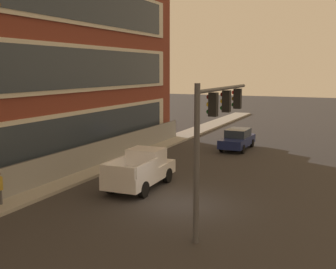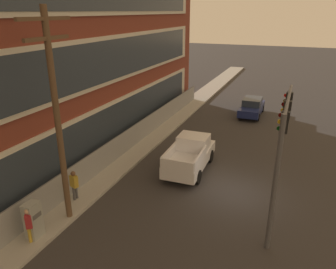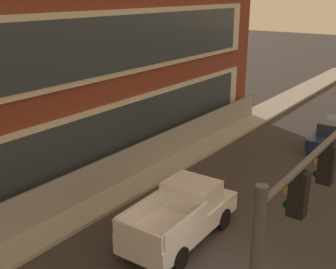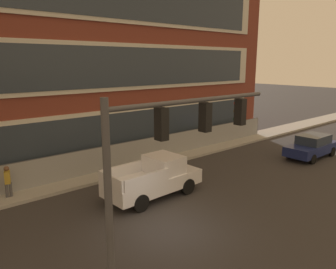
{
  "view_description": "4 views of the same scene",
  "coord_description": "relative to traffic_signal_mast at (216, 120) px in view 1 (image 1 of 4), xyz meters",
  "views": [
    {
      "loc": [
        -17.08,
        -7.02,
        6.11
      ],
      "look_at": [
        1.87,
        1.52,
        2.88
      ],
      "focal_mm": 45.0,
      "sensor_mm": 36.0,
      "label": 1
    },
    {
      "loc": [
        -15.21,
        -2.37,
        8.98
      ],
      "look_at": [
        2.23,
        4.62,
        1.84
      ],
      "focal_mm": 35.0,
      "sensor_mm": 36.0,
      "label": 2
    },
    {
      "loc": [
        -9.01,
        -4.24,
        8.33
      ],
      "look_at": [
        3.15,
        4.62,
        3.18
      ],
      "focal_mm": 45.0,
      "sensor_mm": 36.0,
      "label": 3
    },
    {
      "loc": [
        -7.57,
        -8.86,
        6.45
      ],
      "look_at": [
        1.67,
        1.89,
        3.31
      ],
      "focal_mm": 35.0,
      "sensor_mm": 36.0,
      "label": 4
    }
  ],
  "objects": [
    {
      "name": "traffic_signal_mast",
      "position": [
        0.0,
        0.0,
        0.0
      ],
      "size": [
        6.38,
        0.43,
        5.64
      ],
      "color": "#4C4C51",
      "rests_on": "ground"
    },
    {
      "name": "sidewalk_building_side",
      "position": [
        1.6,
        9.42,
        -4.09
      ],
      "size": [
        80.0,
        2.18,
        0.16
      ],
      "primitive_type": "cube",
      "color": "#9E9B93",
      "rests_on": "ground"
    },
    {
      "name": "chain_link_fence",
      "position": [
        2.8,
        9.74,
        -3.33
      ],
      "size": [
        32.02,
        0.06,
        1.64
      ],
      "color": "gray",
      "rests_on": "ground"
    },
    {
      "name": "sedan_navy",
      "position": [
        15.83,
        3.3,
        -3.37
      ],
      "size": [
        4.55,
        1.87,
        1.56
      ],
      "color": "navy",
      "rests_on": "ground"
    },
    {
      "name": "ground_plane",
      "position": [
        1.6,
        2.08,
        -4.17
      ],
      "size": [
        160.0,
        160.0,
        0.0
      ],
      "primitive_type": "plane",
      "color": "#333030"
    },
    {
      "name": "pickup_truck_white",
      "position": [
        3.4,
        5.08,
        -3.24
      ],
      "size": [
        5.01,
        2.14,
        1.95
      ],
      "color": "silver",
      "rests_on": "ground"
    }
  ]
}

